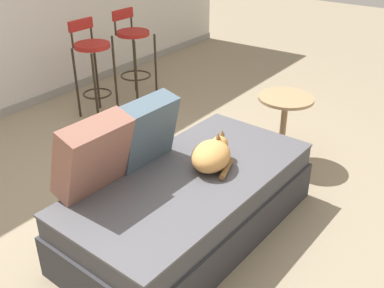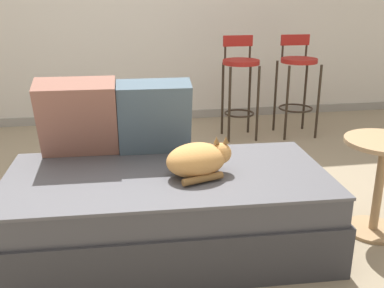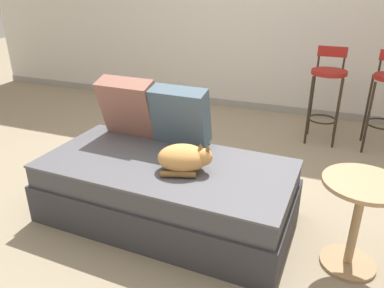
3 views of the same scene
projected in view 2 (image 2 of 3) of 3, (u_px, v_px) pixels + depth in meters
name	position (u px, v px, depth m)	size (l,w,h in m)	color
ground_plane	(161.00, 213.00, 2.86)	(16.00, 16.00, 0.00)	gray
wall_baseboard_trim	(139.00, 116.00, 4.89)	(8.00, 0.02, 0.09)	gray
couch	(168.00, 210.00, 2.42)	(1.74, 0.92, 0.44)	#353539
throw_pillow_corner	(78.00, 117.00, 2.52)	(0.44, 0.29, 0.46)	#936051
throw_pillow_middle	(154.00, 117.00, 2.58)	(0.42, 0.25, 0.44)	#4C6070
cat	(199.00, 160.00, 2.30)	(0.38, 0.33, 0.20)	tan
bar_stool_near_window	(240.00, 76.00, 4.17)	(0.34, 0.34, 0.95)	#2D2319
bar_stool_by_doorway	(297.00, 76.00, 4.27)	(0.34, 0.34, 0.95)	#2D2319
side_table	(381.00, 173.00, 2.52)	(0.44, 0.44, 0.57)	tan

